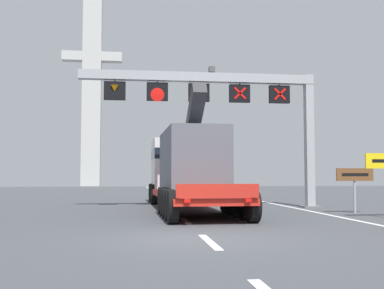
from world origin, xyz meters
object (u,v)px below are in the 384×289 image
object	(u,v)px
tourist_info_sign_brown	(355,179)
bridge_pylon_distant	(92,79)
overhead_lane_gantry	(226,98)
heavy_haul_truck_red	(185,167)

from	to	relation	value
tourist_info_sign_brown	bridge_pylon_distant	distance (m)	57.14
overhead_lane_gantry	heavy_haul_truck_red	xyz separation A→B (m)	(-2.02, 0.27, -3.41)
overhead_lane_gantry	bridge_pylon_distant	bearing A→B (deg)	102.46
heavy_haul_truck_red	tourist_info_sign_brown	xyz separation A→B (m)	(6.81, -3.93, -0.54)
tourist_info_sign_brown	bridge_pylon_distant	size ratio (longest dim) A/B	0.06
overhead_lane_gantry	heavy_haul_truck_red	distance (m)	3.97
heavy_haul_truck_red	bridge_pylon_distant	world-z (taller)	bridge_pylon_distant
heavy_haul_truck_red	tourist_info_sign_brown	bearing A→B (deg)	-30.00
overhead_lane_gantry	heavy_haul_truck_red	bearing A→B (deg)	172.48
overhead_lane_gantry	bridge_pylon_distant	world-z (taller)	bridge_pylon_distant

